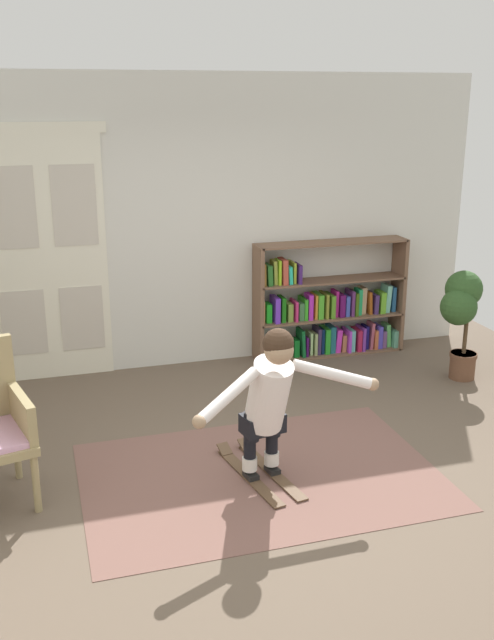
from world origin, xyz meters
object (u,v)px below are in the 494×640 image
object	(u,v)px
skis_pair	(258,471)
person_skier	(270,394)
bookshelf	(327,311)
potted_plant	(461,308)

from	to	relation	value
skis_pair	person_skier	bearing A→B (deg)	-79.42
bookshelf	potted_plant	size ratio (longest dim) A/B	1.54
person_skier	potted_plant	bearing A→B (deg)	30.72
skis_pair	person_skier	distance (m)	0.70
bookshelf	potted_plant	distance (m)	1.41
bookshelf	person_skier	size ratio (longest dim) A/B	1.18
potted_plant	skis_pair	world-z (taller)	potted_plant
skis_pair	person_skier	xyz separation A→B (m)	(0.03, -0.16, 0.68)
skis_pair	bookshelf	bearing A→B (deg)	56.90
potted_plant	person_skier	world-z (taller)	person_skier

